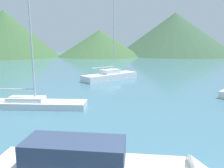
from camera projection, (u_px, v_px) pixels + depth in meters
The scene contains 5 objects.
sailboat_inner at pixel (110, 76), 28.12m from camera, with size 7.63×6.27×10.16m.
sailboat_outer at pixel (27, 102), 15.95m from camera, with size 8.85×2.97×9.33m.
hill_west at pixel (5, 34), 74.58m from camera, with size 35.85×35.85×15.67m.
hill_central at pixel (100, 43), 77.90m from camera, with size 29.72×29.72×9.24m.
hill_east at pixel (174, 34), 85.66m from camera, with size 45.26×45.26×16.38m.
Camera 1 is at (-2.85, -4.18, 4.62)m, focal length 35.00 mm.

